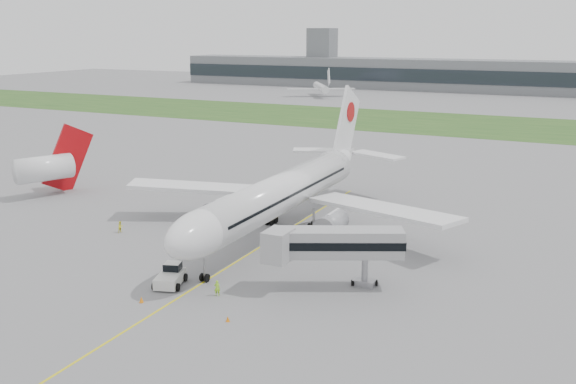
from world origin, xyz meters
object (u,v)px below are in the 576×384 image
at_px(ground_crew_near, 217,288).
at_px(neighbor_aircraft, 48,167).
at_px(pushback_tug, 171,276).
at_px(jet_bridge, 330,244).
at_px(airliner, 285,190).

height_order(ground_crew_near, neighbor_aircraft, neighbor_aircraft).
relative_size(pushback_tug, jet_bridge, 0.35).
distance_m(airliner, jet_bridge, 20.26).
distance_m(airliner, ground_crew_near, 23.26).
bearing_deg(ground_crew_near, airliner, -105.73).
xyz_separation_m(pushback_tug, jet_bridge, (15.56, 6.36, 3.88)).
distance_m(airliner, pushback_tug, 22.75).
xyz_separation_m(pushback_tug, ground_crew_near, (6.04, -0.44, -0.16)).
bearing_deg(pushback_tug, airliner, 64.57).
bearing_deg(neighbor_aircraft, airliner, 23.19).
bearing_deg(neighbor_aircraft, jet_bridge, 7.90).
bearing_deg(ground_crew_near, pushback_tug, -28.06).
xyz_separation_m(airliner, jet_bridge, (12.75, -15.72, -0.80)).
height_order(jet_bridge, ground_crew_near, jet_bridge).
bearing_deg(pushback_tug, jet_bridge, 4.05).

